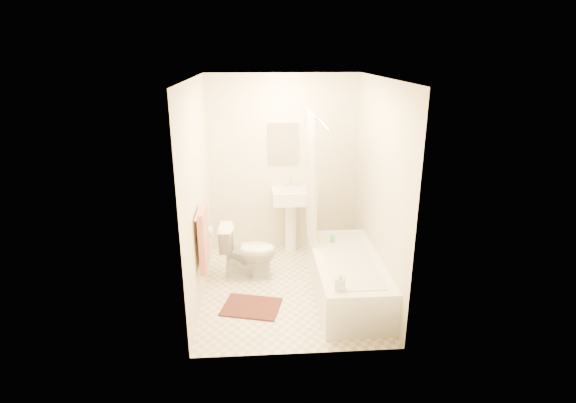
{
  "coord_description": "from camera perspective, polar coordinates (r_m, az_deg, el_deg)",
  "views": [
    {
      "loc": [
        -0.34,
        -4.68,
        2.67
      ],
      "look_at": [
        0.0,
        0.25,
        1.0
      ],
      "focal_mm": 28.0,
      "sensor_mm": 36.0,
      "label": 1
    }
  ],
  "objects": [
    {
      "name": "wall_left",
      "position": [
        4.95,
        -11.43,
        1.01
      ],
      "size": [
        0.02,
        2.4,
        2.4
      ],
      "primitive_type": "cube",
      "color": "beige",
      "rests_on": "ground"
    },
    {
      "name": "bathtub",
      "position": [
        5.19,
        7.49,
        -9.5
      ],
      "size": [
        0.72,
        1.66,
        0.47
      ],
      "primitive_type": null,
      "color": "white",
      "rests_on": "floor"
    },
    {
      "name": "bath_mat",
      "position": [
        5.05,
        -4.67,
        -13.18
      ],
      "size": [
        0.7,
        0.59,
        0.02
      ],
      "primitive_type": "cube",
      "rotation": [
        0.0,
        0.0,
        -0.25
      ],
      "color": "#47261B",
      "rests_on": "floor"
    },
    {
      "name": "floor",
      "position": [
        5.4,
        0.19,
        -10.97
      ],
      "size": [
        2.4,
        2.4,
        0.0
      ],
      "primitive_type": "plane",
      "color": "beige",
      "rests_on": "ground"
    },
    {
      "name": "towel",
      "position": [
        4.85,
        -10.65,
        -4.6
      ],
      "size": [
        0.06,
        0.45,
        0.66
      ],
      "primitive_type": "cube",
      "color": "#CC7266",
      "rests_on": "towel_bar"
    },
    {
      "name": "toilet_paper",
      "position": [
        5.22,
        -10.16,
        -3.8
      ],
      "size": [
        0.11,
        0.12,
        0.12
      ],
      "primitive_type": "cylinder",
      "rotation": [
        0.0,
        1.57,
        0.0
      ],
      "color": "white",
      "rests_on": "wall_left"
    },
    {
      "name": "soap_bottle",
      "position": [
        4.41,
        6.66,
        -10.08
      ],
      "size": [
        0.11,
        0.11,
        0.18
      ],
      "primitive_type": "imported",
      "rotation": [
        0.0,
        0.0,
        -0.42
      ],
      "color": "silver",
      "rests_on": "bathtub"
    },
    {
      "name": "curtain_rod",
      "position": [
        4.87,
        3.71,
        10.73
      ],
      "size": [
        0.03,
        1.7,
        0.03
      ],
      "primitive_type": "cylinder",
      "rotation": [
        1.57,
        0.0,
        0.0
      ],
      "color": "silver",
      "rests_on": "wall_back"
    },
    {
      "name": "scrub_brush",
      "position": [
        5.52,
        5.68,
        -4.73
      ],
      "size": [
        0.09,
        0.19,
        0.04
      ],
      "primitive_type": "cube",
      "rotation": [
        0.0,
        0.0,
        -0.18
      ],
      "color": "green",
      "rests_on": "bathtub"
    },
    {
      "name": "shower_curtain",
      "position": [
        5.41,
        2.99,
        3.12
      ],
      "size": [
        0.04,
        0.8,
        1.55
      ],
      "primitive_type": "cube",
      "color": "silver",
      "rests_on": "curtain_rod"
    },
    {
      "name": "toilet",
      "position": [
        5.53,
        -5.09,
        -6.35
      ],
      "size": [
        0.7,
        0.4,
        0.67
      ],
      "primitive_type": "imported",
      "rotation": [
        0.0,
        0.0,
        1.55
      ],
      "color": "silver",
      "rests_on": "floor"
    },
    {
      "name": "wall_right",
      "position": [
        5.08,
        11.52,
        1.48
      ],
      "size": [
        0.02,
        2.4,
        2.4
      ],
      "primitive_type": "cube",
      "color": "beige",
      "rests_on": "ground"
    },
    {
      "name": "towel_bar",
      "position": [
        4.74,
        -11.24,
        -1.05
      ],
      "size": [
        0.02,
        0.6,
        0.02
      ],
      "primitive_type": "cylinder",
      "rotation": [
        1.57,
        0.0,
        0.0
      ],
      "color": "silver",
      "rests_on": "wall_left"
    },
    {
      "name": "sink",
      "position": [
        6.14,
        0.38,
        -2.1
      ],
      "size": [
        0.51,
        0.41,
        0.98
      ],
      "primitive_type": null,
      "rotation": [
        0.0,
        0.0,
        0.01
      ],
      "color": "white",
      "rests_on": "floor"
    },
    {
      "name": "wall_back",
      "position": [
        6.07,
        -0.62,
        4.67
      ],
      "size": [
        2.0,
        0.02,
        2.4
      ],
      "primitive_type": "cube",
      "color": "beige",
      "rests_on": "ground"
    },
    {
      "name": "ceiling",
      "position": [
        4.7,
        0.22,
        15.38
      ],
      "size": [
        2.4,
        2.4,
        0.0
      ],
      "primitive_type": "plane",
      "color": "white",
      "rests_on": "ground"
    },
    {
      "name": "mirror",
      "position": [
        5.98,
        -0.62,
        7.41
      ],
      "size": [
        0.4,
        0.03,
        0.55
      ],
      "primitive_type": "cube",
      "color": "white",
      "rests_on": "wall_back"
    }
  ]
}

